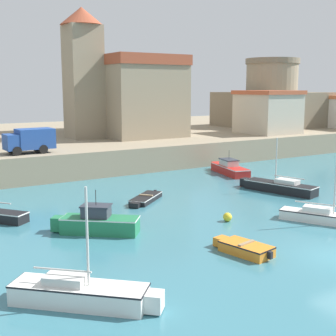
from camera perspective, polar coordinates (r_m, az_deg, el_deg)
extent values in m
cube|color=gray|center=(63.11, -14.01, 3.02)|extent=(120.00, 40.00, 2.51)
cube|color=white|center=(19.23, -10.77, -14.91)|extent=(4.90, 4.74, 0.83)
cube|color=white|center=(18.38, -1.70, -15.95)|extent=(1.03, 1.03, 0.71)
cube|color=black|center=(19.08, -10.80, -13.89)|extent=(4.95, 4.78, 0.07)
cylinder|color=silver|center=(18.23, -9.82, -8.28)|extent=(0.10, 0.10, 3.91)
cylinder|color=silver|center=(19.10, -12.77, -12.01)|extent=(1.81, 1.71, 0.08)
cube|color=silver|center=(19.19, -12.35, -13.08)|extent=(1.87, 1.85, 0.36)
cube|color=black|center=(35.09, -2.70, -3.71)|extent=(3.63, 3.28, 0.40)
cube|color=black|center=(33.20, -4.05, -4.51)|extent=(0.87, 0.89, 0.34)
cube|color=white|center=(35.05, -2.70, -3.46)|extent=(3.67, 3.31, 0.07)
cube|color=#997F5B|center=(35.03, -2.70, -3.33)|extent=(0.83, 0.95, 0.08)
cube|color=black|center=(36.85, -1.57, -2.97)|extent=(0.28, 0.28, 0.36)
cube|color=black|center=(38.94, 13.51, -2.33)|extent=(3.04, 6.11, 0.79)
cube|color=black|center=(40.59, 9.44, -1.70)|extent=(0.97, 0.87, 0.67)
cube|color=white|center=(38.87, 13.53, -1.82)|extent=(3.07, 6.17, 0.07)
cylinder|color=silver|center=(38.76, 13.07, 0.95)|extent=(0.10, 0.10, 3.63)
cylinder|color=silver|center=(38.42, 14.53, -1.11)|extent=(0.80, 2.59, 0.08)
cube|color=silver|center=(38.56, 14.32, -1.62)|extent=(1.48, 1.99, 0.36)
cube|color=orange|center=(24.51, 9.53, -9.70)|extent=(1.88, 2.85, 0.55)
cube|color=orange|center=(25.45, 6.58, -8.88)|extent=(0.87, 0.76, 0.47)
cube|color=black|center=(24.43, 9.55, -9.18)|extent=(1.90, 2.88, 0.07)
cube|color=#997F5B|center=(24.40, 9.55, -9.01)|extent=(1.19, 0.43, 0.08)
cube|color=black|center=(23.71, 12.35, -10.34)|extent=(0.24, 0.24, 0.36)
cube|color=white|center=(31.01, 18.71, -5.83)|extent=(3.70, 5.51, 0.64)
cube|color=black|center=(30.94, 18.74, -5.33)|extent=(3.74, 5.57, 0.07)
cylinder|color=silver|center=(30.40, 19.74, -1.55)|extent=(0.10, 0.10, 4.16)
cylinder|color=silver|center=(30.93, 17.52, -4.15)|extent=(1.27, 2.27, 0.08)
cube|color=silver|center=(30.99, 17.74, -4.84)|extent=(1.52, 1.88, 0.36)
cube|color=#237A4C|center=(27.69, -8.26, -6.91)|extent=(4.36, 3.96, 0.96)
cube|color=#237A4C|center=(28.48, -13.24, -6.60)|extent=(1.03, 1.05, 0.82)
cube|color=white|center=(27.57, -8.29, -6.03)|extent=(4.40, 4.00, 0.07)
cube|color=#333842|center=(27.53, -8.75, -5.28)|extent=(1.90, 1.84, 0.64)
cube|color=#2D333D|center=(27.44, -8.77, -4.55)|extent=(2.05, 1.98, 0.08)
cylinder|color=black|center=(27.33, -8.80, -3.56)|extent=(0.04, 0.04, 0.90)
cube|color=red|center=(46.26, 7.56, -0.24)|extent=(2.82, 5.72, 0.79)
cube|color=red|center=(49.02, 5.95, 0.36)|extent=(1.04, 0.91, 0.67)
cube|color=white|center=(46.20, 7.57, 0.19)|extent=(2.85, 5.78, 0.07)
cube|color=silver|center=(46.39, 7.43, 0.64)|extent=(1.62, 2.15, 0.57)
cube|color=#2D333D|center=(46.34, 7.44, 1.04)|extent=(1.74, 2.33, 0.08)
cylinder|color=black|center=(46.26, 7.45, 1.64)|extent=(0.04, 0.04, 0.90)
sphere|color=yellow|center=(30.04, 7.26, -5.95)|extent=(0.57, 0.57, 0.57)
cube|color=gray|center=(60.82, -5.40, 8.19)|extent=(9.11, 17.05, 8.42)
cube|color=#9E472D|center=(60.87, -5.47, 12.72)|extent=(9.29, 17.39, 1.20)
cube|color=gray|center=(55.82, -10.26, 10.20)|extent=(3.78, 3.78, 12.84)
cone|color=#9E472D|center=(56.38, -10.50, 17.76)|extent=(4.92, 4.92, 2.00)
cube|color=#796C57|center=(73.43, 12.42, 7.00)|extent=(13.25, 13.25, 5.16)
cylinder|color=gray|center=(73.37, 12.48, 8.63)|extent=(7.66, 7.66, 9.34)
cylinder|color=#796C57|center=(73.46, 12.63, 12.59)|extent=(8.05, 8.05, 0.80)
cube|color=#BCB29E|center=(62.36, 12.05, 6.48)|extent=(6.28, 6.71, 5.00)
cube|color=#B25133|center=(62.27, 12.14, 9.00)|extent=(6.59, 7.04, 0.50)
cube|color=#234793|center=(44.19, -15.90, 3.47)|extent=(3.26, 2.20, 1.80)
cube|color=#234793|center=(43.63, -18.45, 3.01)|extent=(1.36, 2.04, 1.40)
cube|color=#334756|center=(43.50, -19.04, 3.22)|extent=(0.17, 1.80, 0.70)
cylinder|color=black|center=(42.83, -17.93, 1.97)|extent=(0.81, 0.30, 0.80)
cylinder|color=black|center=(44.65, -18.60, 2.24)|extent=(0.81, 0.30, 0.80)
cylinder|color=black|center=(43.52, -14.96, 2.23)|extent=(0.81, 0.30, 0.80)
cylinder|color=black|center=(45.31, -15.74, 2.48)|extent=(0.81, 0.30, 0.80)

